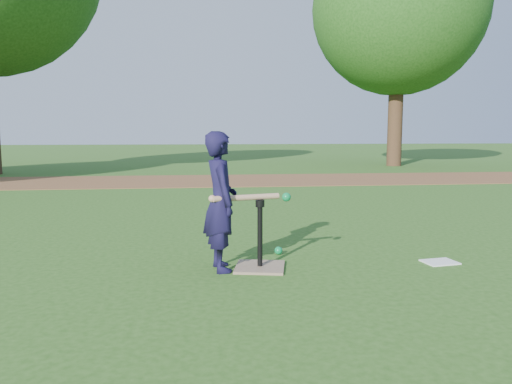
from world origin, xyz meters
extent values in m
plane|color=#285116|center=(0.00, 0.00, 0.00)|extent=(80.00, 80.00, 0.00)
cube|color=brown|center=(0.00, 7.50, 0.01)|extent=(24.00, 3.00, 0.01)
imported|color=black|center=(-0.10, -0.37, 0.61)|extent=(0.36, 0.49, 1.22)
sphere|color=#0B803F|center=(0.49, 0.10, 0.04)|extent=(0.08, 0.08, 0.08)
cube|color=white|center=(1.94, -0.38, 0.01)|extent=(0.33, 0.27, 0.01)
cube|color=#8E735A|center=(0.25, -0.37, 0.01)|extent=(0.51, 0.51, 0.02)
cylinder|color=black|center=(0.25, -0.37, 0.30)|extent=(0.05, 0.05, 0.55)
cylinder|color=black|center=(0.25, -0.37, 0.58)|extent=(0.08, 0.08, 0.06)
cylinder|color=tan|center=(0.13, -0.39, 0.64)|extent=(0.59, 0.20, 0.05)
sphere|color=tan|center=(-0.17, -0.43, 0.64)|extent=(0.06, 0.06, 0.06)
sphere|color=#0B803F|center=(0.49, -0.35, 0.64)|extent=(0.08, 0.08, 0.08)
cylinder|color=#382316|center=(6.50, 12.00, 1.71)|extent=(0.50, 0.50, 3.42)
sphere|color=#285B19|center=(6.50, 12.00, 5.30)|extent=(5.80, 5.80, 5.80)
camera|label=1|loc=(-0.29, -4.67, 1.22)|focal=35.00mm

